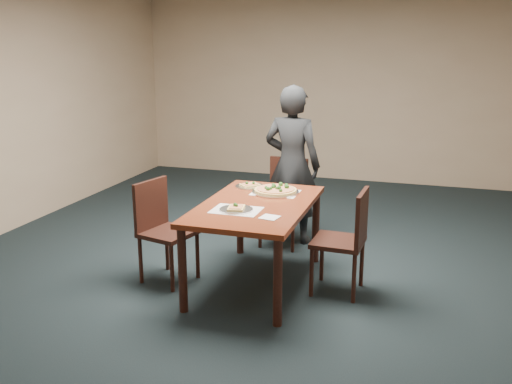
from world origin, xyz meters
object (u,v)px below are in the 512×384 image
(chair_right, at_px, (348,236))
(slice_plate_far, at_px, (250,186))
(slice_plate_near, at_px, (236,209))
(chair_left, at_px, (161,225))
(pizza_pan, at_px, (276,190))
(dining_table, at_px, (256,213))
(chair_far, at_px, (285,196))
(diner, at_px, (292,165))

(chair_right, distance_m, slice_plate_far, 1.15)
(slice_plate_near, bearing_deg, chair_left, 171.83)
(slice_plate_near, bearing_deg, slice_plate_far, 99.96)
(chair_right, bearing_deg, chair_left, -80.12)
(pizza_pan, bearing_deg, chair_right, -24.29)
(pizza_pan, bearing_deg, slice_plate_near, -103.85)
(dining_table, distance_m, chair_far, 1.15)
(diner, bearing_deg, dining_table, 95.72)
(slice_plate_near, bearing_deg, pizza_pan, 76.15)
(dining_table, distance_m, slice_plate_far, 0.59)
(dining_table, xyz_separation_m, chair_left, (-0.84, -0.14, -0.14))
(chair_left, height_order, slice_plate_near, chair_left)
(dining_table, relative_size, slice_plate_far, 5.36)
(diner, relative_size, slice_plate_far, 5.99)
(chair_right, bearing_deg, slice_plate_far, -111.81)
(dining_table, distance_m, diner, 1.24)
(chair_far, bearing_deg, pizza_pan, -77.10)
(chair_left, relative_size, slice_plate_near, 3.25)
(chair_left, xyz_separation_m, diner, (0.86, 1.37, 0.32))
(chair_right, xyz_separation_m, slice_plate_near, (-0.88, -0.32, 0.25))
(chair_far, distance_m, pizza_pan, 0.80)
(pizza_pan, bearing_deg, slice_plate_far, 155.12)
(chair_right, bearing_deg, slice_plate_near, -67.71)
(chair_right, distance_m, pizza_pan, 0.84)
(chair_far, height_order, diner, diner)
(diner, bearing_deg, chair_right, 130.19)
(chair_far, height_order, chair_left, same)
(chair_left, height_order, slice_plate_far, chair_left)
(dining_table, bearing_deg, slice_plate_far, 113.47)
(chair_left, distance_m, chair_right, 1.65)
(chair_far, xyz_separation_m, diner, (0.05, 0.08, 0.32))
(diner, xyz_separation_m, slice_plate_far, (-0.24, -0.69, -0.08))
(diner, distance_m, pizza_pan, 0.83)
(chair_far, bearing_deg, chair_right, -47.43)
(chair_left, relative_size, slice_plate_far, 3.25)
(chair_left, bearing_deg, diner, -18.10)
(dining_table, height_order, diner, diner)
(dining_table, bearing_deg, chair_left, -170.44)
(pizza_pan, bearing_deg, chair_far, 98.02)
(chair_far, relative_size, diner, 0.54)
(chair_far, relative_size, chair_left, 1.00)
(dining_table, xyz_separation_m, chair_far, (-0.04, 1.14, -0.14))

